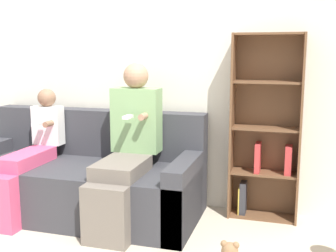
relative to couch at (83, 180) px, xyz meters
The scene contains 6 objects.
ground_plane 0.69m from the couch, 60.56° to the right, with size 14.00×14.00×0.00m, color beige.
back_wall 1.13m from the couch, 56.97° to the left, with size 10.00×0.06×2.55m.
couch is the anchor object (origin of this frame).
adult_seated 0.60m from the couch, 13.32° to the right, with size 0.40×0.81×1.29m.
child_seated 0.50m from the couch, 156.53° to the right, with size 0.27×0.82×1.05m.
bookshelf 1.59m from the couch, 13.26° to the left, with size 0.56×0.24×1.53m.
Camera 1 is at (1.39, -2.60, 1.38)m, focal length 45.00 mm.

